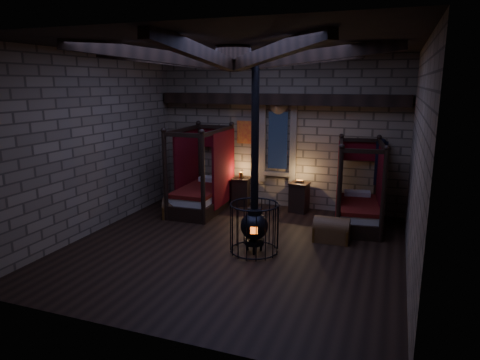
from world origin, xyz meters
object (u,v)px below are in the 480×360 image
(trunk_right, at_px, (331,230))
(stove, at_px, (254,223))
(bed_right, at_px, (358,206))
(trunk_left, at_px, (178,208))
(bed_left, at_px, (203,190))

(trunk_right, relative_size, stove, 0.20)
(bed_right, bearing_deg, trunk_right, -116.17)
(trunk_left, relative_size, trunk_right, 1.10)
(bed_left, xyz_separation_m, stove, (2.31, -2.39, 0.06))
(bed_left, height_order, trunk_right, bed_left)
(bed_left, bearing_deg, stove, -47.13)
(stove, bearing_deg, trunk_right, 23.49)
(trunk_left, bearing_deg, trunk_right, -24.43)
(trunk_left, distance_m, stove, 3.08)
(stove, bearing_deg, bed_left, 117.63)
(bed_right, height_order, trunk_left, bed_right)
(bed_right, bearing_deg, stove, -134.30)
(bed_left, distance_m, trunk_left, 0.97)
(bed_right, height_order, stove, stove)
(bed_right, height_order, trunk_right, bed_right)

